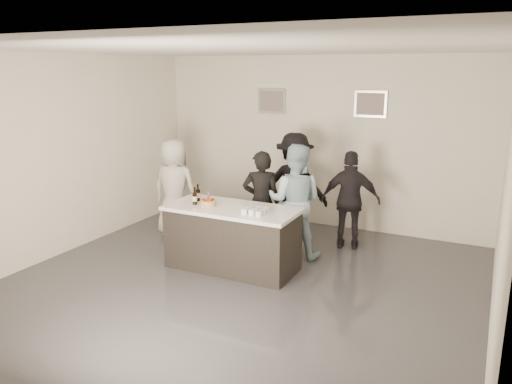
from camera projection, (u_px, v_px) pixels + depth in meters
floor at (239, 285)px, 6.58m from camera, size 6.00×6.00×0.00m
ceiling at (237, 49)px, 5.86m from camera, size 6.00×6.00×0.00m
wall_back at (318, 142)px, 8.83m from camera, size 6.00×0.04×3.00m
wall_front at (43, 250)px, 3.61m from camera, size 6.00×0.04×3.00m
wall_left at (63, 155)px, 7.50m from camera, size 0.04×6.00×3.00m
wall_right at (505, 201)px, 4.93m from camera, size 0.04×6.00×3.00m
picture_left at (272, 101)px, 9.02m from camera, size 0.54×0.04×0.44m
picture_right at (371, 104)px, 8.25m from camera, size 0.54×0.04×0.44m
bar_counter at (232, 238)px, 7.03m from camera, size 1.86×0.86×0.90m
cake at (208, 203)px, 6.97m from camera, size 0.23×0.23×0.08m
beer_bottle_a at (198, 192)px, 7.22m from camera, size 0.07×0.07×0.26m
beer_bottle_b at (195, 196)px, 7.04m from camera, size 0.07×0.07×0.26m
tumbler_cluster at (255, 211)px, 6.62m from camera, size 0.30×0.30×0.08m
candles at (196, 210)px, 6.79m from camera, size 0.24×0.08×0.01m
person_main_black at (261, 202)px, 7.61m from camera, size 0.68×0.59×1.58m
person_main_blue at (295, 201)px, 7.42m from camera, size 0.93×0.78×1.71m
person_guest_left at (175, 188)px, 8.38m from camera, size 0.84×0.58×1.64m
person_guest_right at (350, 200)px, 7.76m from camera, size 0.97×0.56×1.55m
person_guest_back at (294, 185)px, 8.33m from camera, size 1.17×0.72×1.75m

